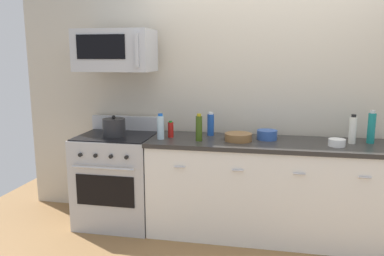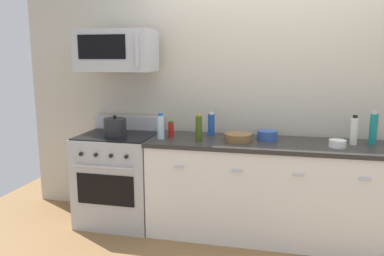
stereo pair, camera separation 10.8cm
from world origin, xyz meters
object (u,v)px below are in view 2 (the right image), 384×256
bottle_sparkling_teal (373,129)px  bowl_blue_mixing (267,135)px  bottle_soda_blue (211,124)px  stockpot (115,127)px  bottle_vinegar_white (354,131)px  bowl_wooden_salad (238,137)px  bottle_water_clear (161,127)px  bottle_hot_sauce_red (171,129)px  microwave (116,51)px  range_oven (119,178)px  bottle_olive_oil (199,128)px  bowl_white_ceramic (337,143)px

bottle_sparkling_teal → bowl_blue_mixing: 0.93m
bottle_soda_blue → stockpot: bearing=-166.3°
bottle_vinegar_white → bowl_wooden_salad: bottle_vinegar_white is taller
bottle_sparkling_teal → bottle_water_clear: 1.92m
bottle_soda_blue → bottle_water_clear: bottle_water_clear is taller
bottle_hot_sauce_red → bowl_wooden_salad: (0.66, -0.03, -0.04)m
microwave → bowl_wooden_salad: (1.22, -0.07, -0.79)m
range_oven → bottle_water_clear: size_ratio=4.37×
bottle_water_clear → bottle_sparkling_teal: bearing=5.9°
bottle_water_clear → bowl_blue_mixing: bearing=10.2°
microwave → bottle_olive_oil: size_ratio=2.91×
range_oven → microwave: size_ratio=1.44×
bottle_sparkling_teal → bowl_wooden_salad: 1.19m
bottle_sparkling_teal → bottle_soda_blue: 1.47m
bottle_sparkling_teal → bottle_soda_blue: size_ratio=1.29×
microwave → bottle_water_clear: 0.87m
microwave → bottle_olive_oil: (0.86, -0.15, -0.71)m
bottle_sparkling_teal → bowl_wooden_salad: (-1.18, -0.13, -0.10)m
bowl_blue_mixing → bowl_white_ceramic: (0.60, -0.16, -0.01)m
bottle_soda_blue → bowl_blue_mixing: (0.55, -0.09, -0.06)m
range_oven → bowl_blue_mixing: bearing=3.2°
range_oven → stockpot: size_ratio=4.83×
bowl_white_ceramic → bottle_sparkling_teal: bearing=29.9°
bottle_soda_blue → bottle_hot_sauce_red: (-0.37, -0.16, -0.03)m
bottle_soda_blue → bowl_white_ceramic: bottle_soda_blue is taller
range_oven → bottle_vinegar_white: 2.31m
bottle_olive_oil → bowl_wooden_salad: bearing=12.0°
range_oven → stockpot: 0.54m
microwave → bottle_soda_blue: microwave is taller
range_oven → stockpot: bearing=-90.0°
bottle_water_clear → bottle_vinegar_white: bearing=5.0°
microwave → bottle_soda_blue: 1.18m
bottle_olive_oil → bowl_wooden_salad: bottle_olive_oil is taller
bottle_vinegar_white → bottle_sparkling_teal: bottle_sparkling_teal is taller
bottle_vinegar_white → bottle_soda_blue: size_ratio=1.13×
bottle_hot_sauce_red → stockpot: bearing=-173.6°
bottle_soda_blue → range_oven: bearing=-169.5°
bowl_wooden_salad → bowl_white_ceramic: bearing=-3.6°
bottle_water_clear → stockpot: (-0.49, 0.04, -0.03)m
bottle_sparkling_teal → bottle_water_clear: (-1.91, -0.20, -0.03)m
bottle_water_clear → stockpot: bottle_water_clear is taller
bowl_wooden_salad → bottle_water_clear: bearing=-174.6°
bottle_sparkling_teal → bowl_blue_mixing: bottle_sparkling_teal is taller
bottle_hot_sauce_red → bottle_sparkling_teal: bearing=2.9°
bowl_white_ceramic → stockpot: bearing=179.3°
range_oven → bottle_sparkling_teal: (2.40, 0.10, 0.59)m
bowl_wooden_salad → bottle_olive_oil: bearing=-168.0°
bottle_sparkling_teal → stockpot: bottle_sparkling_teal is taller
bowl_blue_mixing → bowl_wooden_salad: bearing=-157.4°
bottle_water_clear → bowl_wooden_salad: size_ratio=0.96×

